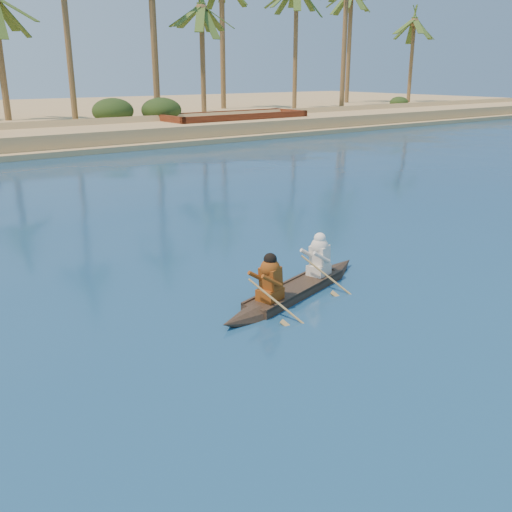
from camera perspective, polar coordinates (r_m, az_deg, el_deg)
ground at (r=16.72m, az=-5.53°, el=0.14°), size 160.00×160.00×0.00m
canoe at (r=13.67m, az=3.99°, el=-2.69°), size 5.38×2.16×1.48m
barge_right at (r=49.55m, az=-2.14°, el=12.95°), size 12.81×4.51×2.12m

